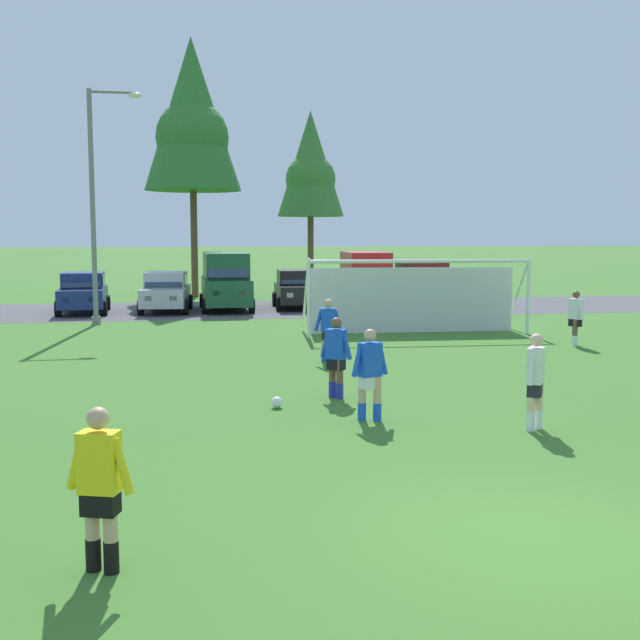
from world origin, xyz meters
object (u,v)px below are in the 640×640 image
Objects in this scene: parked_car_slot_far_left at (84,292)px; street_lamp at (97,205)px; soccer_goal at (415,295)px; parked_car_slot_left at (166,292)px; player_striker_near at (370,375)px; player_winger_right at (575,318)px; player_midfield_center at (535,382)px; soccer_ball at (277,402)px; referee at (100,490)px; parked_car_slot_center_right at (365,278)px; parked_car_slot_right at (422,283)px; player_winger_left at (336,358)px; parked_car_slot_center at (297,289)px; parked_car_slot_center_left at (226,280)px; player_defender_far at (328,330)px.

parked_car_slot_far_left is 0.51× the size of street_lamp.
soccer_goal is 12.14m from parked_car_slot_left.
player_winger_right is at bearing 44.63° from player_striker_near.
player_midfield_center is 10.71m from player_winger_right.
street_lamp is (-4.88, 14.85, 4.28)m from soccer_ball.
parked_car_slot_left is (-0.14, 26.03, 0.05)m from referee.
parked_car_slot_center_right is 1.06× the size of parked_car_slot_right.
parked_car_slot_center_right is at bearing 75.33° from player_winger_left.
parked_car_slot_center is at bearing 92.46° from player_midfield_center.
parked_car_slot_far_left is 0.87× the size of parked_car_slot_center_right.
player_midfield_center is at bearing -95.62° from parked_car_slot_center_right.
soccer_goal is (5.82, 10.48, 1.18)m from soccer_ball.
soccer_goal is 4.57× the size of player_winger_right.
player_winger_right is 20.09m from parked_car_slot_far_left.
parked_car_slot_far_left is at bearing 107.42° from soccer_ball.
parked_car_slot_center_right is (0.48, 9.42, 0.05)m from soccer_goal.
street_lamp is at bearing -75.22° from parked_car_slot_far_left.
player_midfield_center is at bearing -79.25° from parked_car_slot_center_left.
parked_car_slot_left is 6.03m from street_lamp.
parked_car_slot_left is at bearing 90.31° from referee.
soccer_goal is at bearing -45.92° from parked_car_slot_left.
player_defender_far is 0.35× the size of parked_car_slot_right.
soccer_goal reaches higher than player_defender_far.
player_defender_far is 12.38m from street_lamp.
parked_car_slot_right is (3.01, 8.93, -0.18)m from soccer_goal.
parked_car_slot_center_left is at bearing 94.05° from player_winger_left.
soccer_ball is 5.52m from player_defender_far.
player_striker_near is 0.38× the size of parked_car_slot_center.
parked_car_slot_center_right is at bearing 104.47° from player_winger_right.
parked_car_slot_right reaches higher than parked_car_slot_far_left.
street_lamp is (-8.99, 17.20, 3.56)m from player_midfield_center.
parked_car_slot_center is (9.20, 0.69, 0.00)m from parked_car_slot_far_left.
parked_car_slot_left is at bearing 101.42° from player_striker_near.
parked_car_slot_far_left is at bearing 110.20° from player_striker_near.
referee is at bearing -89.69° from parked_car_slot_left.
player_defender_far is at bearing 106.36° from player_midfield_center.
parked_car_slot_far_left is 1.00× the size of parked_car_slot_center.
parked_car_slot_right is 0.55× the size of street_lamp.
referee is 27.39m from parked_car_slot_center.
referee is at bearing -101.86° from parked_car_slot_center.
soccer_ball is 0.05× the size of parked_car_slot_far_left.
referee is at bearing -131.74° from player_winger_right.
parked_car_slot_center_right is at bearing 2.81° from parked_car_slot_far_left.
soccer_ball is 12.04m from soccer_goal.
parked_car_slot_center_left reaches higher than parked_car_slot_far_left.
parked_car_slot_left is at bearing 134.79° from player_winger_right.
parked_car_slot_center_left is at bearing 178.88° from parked_car_slot_right.
player_striker_near and player_midfield_center have the same top height.
referee is 0.38× the size of parked_car_slot_far_left.
player_defender_far is 0.38× the size of parked_car_slot_far_left.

